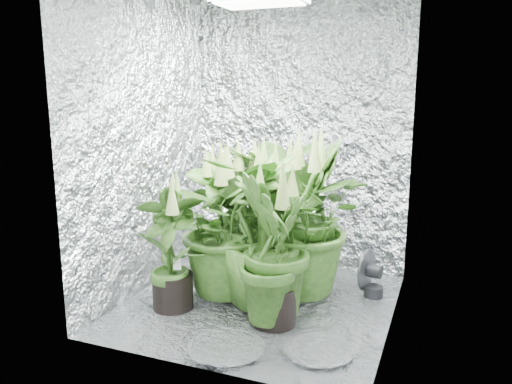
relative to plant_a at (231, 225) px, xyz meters
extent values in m
plane|color=silver|center=(0.21, -0.05, -0.47)|extent=(1.60, 1.60, 0.00)
cube|color=silver|center=(0.21, 0.75, 0.53)|extent=(1.60, 0.02, 2.00)
cube|color=silver|center=(0.21, -0.85, 0.53)|extent=(1.60, 0.02, 2.00)
cube|color=silver|center=(-0.59, -0.05, 0.53)|extent=(0.02, 1.60, 2.00)
cube|color=silver|center=(1.01, -0.05, 0.53)|extent=(0.02, 1.60, 2.00)
cube|color=white|center=(0.21, -0.05, 1.31)|extent=(0.46, 0.26, 0.01)
cylinder|color=black|center=(0.00, 0.00, -0.35)|extent=(0.28, 0.28, 0.25)
cylinder|color=#402A17|center=(0.00, 0.00, -0.24)|extent=(0.26, 0.26, 0.03)
imported|color=#1C3B12|center=(0.00, 0.00, 0.01)|extent=(0.96, 0.96, 0.91)
cone|color=#6D9643|center=(0.00, 0.00, 0.41)|extent=(0.09, 0.09, 0.25)
cylinder|color=black|center=(-0.16, 0.17, -0.36)|extent=(0.25, 0.25, 0.22)
cylinder|color=#402A17|center=(-0.16, 0.17, -0.27)|extent=(0.23, 0.23, 0.03)
imported|color=#1C3B12|center=(-0.16, 0.17, -0.01)|extent=(0.63, 0.63, 0.87)
cone|color=#6D9643|center=(-0.16, 0.17, 0.37)|extent=(0.08, 0.08, 0.22)
cylinder|color=black|center=(0.41, 0.39, -0.35)|extent=(0.28, 0.28, 0.25)
cylinder|color=#402A17|center=(0.41, 0.39, -0.24)|extent=(0.26, 0.26, 0.03)
imported|color=#1C3B12|center=(0.41, 0.39, 0.05)|extent=(0.68, 0.68, 0.98)
cone|color=#6D9643|center=(0.41, 0.39, 0.48)|extent=(0.09, 0.09, 0.25)
cylinder|color=black|center=(0.07, 0.24, -0.35)|extent=(0.27, 0.27, 0.24)
cylinder|color=#402A17|center=(0.07, 0.24, -0.24)|extent=(0.25, 0.25, 0.03)
imported|color=#1C3B12|center=(0.07, 0.24, 0.02)|extent=(0.74, 0.74, 0.94)
cone|color=#6D9643|center=(0.07, 0.24, 0.44)|extent=(0.09, 0.09, 0.24)
cylinder|color=black|center=(0.38, 0.15, -0.36)|extent=(0.25, 0.25, 0.23)
cylinder|color=#402A17|center=(0.38, 0.15, -0.26)|extent=(0.23, 0.23, 0.03)
imported|color=#1C3B12|center=(0.38, 0.15, 0.03)|extent=(0.87, 0.87, 0.95)
cone|color=#6D9643|center=(0.38, 0.15, 0.44)|extent=(0.08, 0.08, 0.23)
cylinder|color=black|center=(-0.26, -0.30, -0.36)|extent=(0.25, 0.25, 0.22)
cylinder|color=#402A17|center=(-0.26, -0.30, -0.27)|extent=(0.23, 0.23, 0.03)
imported|color=#1C3B12|center=(-0.26, -0.30, -0.07)|extent=(0.55, 0.55, 0.76)
cone|color=#6D9643|center=(-0.26, -0.30, 0.26)|extent=(0.08, 0.08, 0.22)
cylinder|color=black|center=(0.39, -0.27, -0.36)|extent=(0.26, 0.26, 0.23)
cylinder|color=#402A17|center=(0.39, -0.27, -0.26)|extent=(0.24, 0.24, 0.03)
imported|color=#1C3B12|center=(0.39, -0.27, -0.01)|extent=(0.55, 0.55, 0.87)
cone|color=#6D9643|center=(0.39, -0.27, 0.36)|extent=(0.08, 0.08, 0.23)
cylinder|color=black|center=(0.24, -0.08, -0.35)|extent=(0.28, 0.28, 0.25)
cylinder|color=#402A17|center=(0.24, -0.08, -0.23)|extent=(0.26, 0.26, 0.03)
imported|color=#1C3B12|center=(0.24, -0.08, 0.02)|extent=(0.72, 0.72, 0.92)
cone|color=#6D9643|center=(0.24, -0.08, 0.42)|extent=(0.09, 0.09, 0.25)
cylinder|color=black|center=(0.86, 0.32, -0.44)|extent=(0.12, 0.12, 0.07)
cylinder|color=black|center=(0.86, 0.32, -0.30)|extent=(0.11, 0.11, 0.09)
cylinder|color=#4C4C51|center=(0.81, 0.33, -0.30)|extent=(0.08, 0.26, 0.26)
torus|color=#4C4C51|center=(0.81, 0.33, -0.30)|extent=(0.08, 0.27, 0.27)
cube|color=white|center=(-0.20, -0.33, -0.17)|extent=(0.05, 0.04, 0.07)
camera|label=1|loc=(1.27, -2.78, 0.84)|focal=35.00mm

